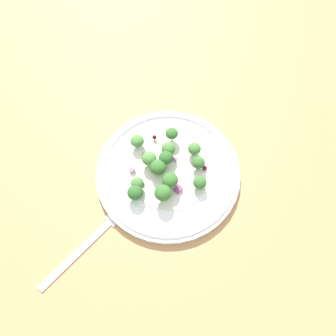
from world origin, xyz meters
TOP-DOWN VIEW (x-y plane):
  - ground_plane at (0.00, 0.00)cm, footprint 180.00×180.00cm
  - plate at (-0.08, -2.55)cm, footprint 26.43×26.43cm
  - dressing_pool at (-0.08, -2.55)cm, footprint 15.33×15.33cm
  - broccoli_floret_0 at (-0.57, -0.88)cm, footprint 2.96×2.96cm
  - broccoli_floret_1 at (4.75, -6.30)cm, footprint 2.40×2.40cm
  - broccoli_floret_2 at (-6.16, 1.73)cm, footprint 2.75×2.75cm
  - broccoli_floret_3 at (3.78, 4.32)cm, footprint 2.56×2.56cm
  - broccoli_floret_4 at (-5.29, -2.99)cm, footprint 2.96×2.96cm
  - broccoli_floret_5 at (-1.49, -8.66)cm, footprint 2.35×2.35cm
  - broccoli_floret_6 at (3.30, -1.75)cm, footprint 2.53×2.53cm
  - broccoli_floret_7 at (0.64, 1.14)cm, footprint 2.68×2.68cm
  - broccoli_floret_8 at (6.62, -1.56)cm, footprint 2.39×2.39cm
  - broccoli_floret_9 at (-4.39, 1.87)cm, footprint 2.24×2.24cm
  - broccoli_floret_10 at (-2.75, -3.59)cm, footprint 2.79×2.79cm
  - broccoli_floret_11 at (2.08, -7.63)cm, footprint 2.33×2.33cm
  - broccoli_floret_12 at (1.38, -1.79)cm, footprint 2.58×2.58cm
  - cranberry_0 at (-3.81, 1.20)cm, footprint 0.74×0.74cm
  - cranberry_1 at (5.84, 1.61)cm, footprint 0.84×0.84cm
  - cranberry_2 at (1.98, -8.87)cm, footprint 0.91×0.91cm
  - onion_bit_0 at (-1.65, 3.71)cm, footprint 1.12×1.12cm
  - onion_bit_1 at (1.98, 2.19)cm, footprint 1.54×1.68cm
  - onion_bit_2 at (2.56, -3.04)cm, footprint 1.22×1.33cm
  - onion_bit_3 at (-3.46, -3.12)cm, footprint 1.30×1.31cm
  - onion_bit_4 at (-3.22, -5.15)cm, footprint 1.73×1.72cm
  - fork at (-15.57, 7.27)cm, footprint 17.20×10.48cm

SIDE VIEW (x-z plane):
  - ground_plane at x=0.00cm, z-range -2.00..0.00cm
  - fork at x=-15.57cm, z-range 0.00..0.50cm
  - plate at x=-0.08cm, z-range 0.01..1.71cm
  - dressing_pool at x=-0.08cm, z-range 1.20..1.40cm
  - onion_bit_2 at x=2.56cm, z-range 1.21..1.52cm
  - cranberry_0 at x=-3.81cm, z-range 1.27..2.01cm
  - onion_bit_1 at x=1.98cm, z-range 1.47..1.85cm
  - cranberry_2 at x=1.98cm, z-range 1.37..2.28cm
  - onion_bit_4 at x=-3.22cm, z-range 1.58..2.14cm
  - onion_bit_0 at x=-1.65cm, z-range 1.64..2.20cm
  - onion_bit_3 at x=-3.46cm, z-range 1.69..2.21cm
  - cranberry_1 at x=5.84cm, z-range 1.69..2.53cm
  - broccoli_floret_5 at x=-1.49cm, z-range 1.52..3.90cm
  - broccoli_floret_3 at x=3.78cm, z-range 1.58..4.17cm
  - broccoli_floret_2 at x=-6.16cm, z-range 1.56..4.34cm
  - broccoli_floret_1 at x=4.75cm, z-range 1.75..4.19cm
  - broccoli_floret_9 at x=-4.39cm, z-range 1.85..4.12cm
  - broccoli_floret_11 at x=2.08cm, z-range 1.91..4.27cm
  - broccoli_floret_0 at x=-0.57cm, z-range 1.67..4.67cm
  - broccoli_floret_7 at x=0.64cm, z-range 1.87..4.59cm
  - broccoli_floret_8 at x=6.62cm, z-range 2.23..4.65cm
  - broccoli_floret_6 at x=3.30cm, z-range 2.25..4.82cm
  - broccoli_floret_12 at x=1.38cm, z-range 2.25..4.86cm
  - broccoli_floret_10 at x=-2.75cm, z-range 2.27..5.09cm
  - broccoli_floret_4 at x=-5.29cm, z-range 2.19..5.19cm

